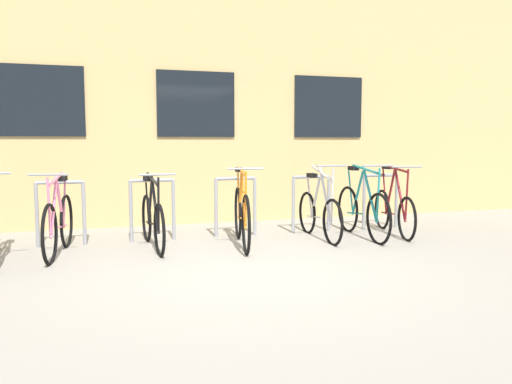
# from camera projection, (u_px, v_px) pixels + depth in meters

# --- Properties ---
(ground_plane) EXTENTS (42.00, 42.00, 0.00)m
(ground_plane) POSITION_uv_depth(u_px,v_px,m) (250.00, 268.00, 5.54)
(ground_plane) COLOR #9E998E
(storefront_building) EXTENTS (28.00, 5.88, 6.99)m
(storefront_building) POSITION_uv_depth(u_px,v_px,m) (171.00, 45.00, 11.02)
(storefront_building) COLOR tan
(storefront_building) RESTS_ON ground
(bike_rack) EXTENTS (6.64, 0.05, 0.88)m
(bike_rack) POSITION_uv_depth(u_px,v_px,m) (195.00, 201.00, 7.22)
(bike_rack) COLOR gray
(bike_rack) RESTS_ON ground
(bicycle_pink) EXTENTS (0.44, 1.68, 1.05)m
(bicycle_pink) POSITION_uv_depth(u_px,v_px,m) (59.00, 223.00, 6.20)
(bicycle_pink) COLOR black
(bicycle_pink) RESTS_ON ground
(bicycle_black) EXTENTS (0.44, 1.69, 1.02)m
(bicycle_black) POSITION_uv_depth(u_px,v_px,m) (152.00, 220.00, 6.61)
(bicycle_black) COLOR black
(bicycle_black) RESTS_ON ground
(bicycle_silver) EXTENTS (0.44, 1.61, 1.10)m
(bicycle_silver) POSITION_uv_depth(u_px,v_px,m) (319.00, 213.00, 7.25)
(bicycle_silver) COLOR black
(bicycle_silver) RESTS_ON ground
(bicycle_orange) EXTENTS (0.47, 1.80, 1.09)m
(bicycle_orange) POSITION_uv_depth(u_px,v_px,m) (242.00, 215.00, 6.77)
(bicycle_orange) COLOR black
(bicycle_orange) RESTS_ON ground
(bicycle_teal) EXTENTS (0.44, 1.75, 1.10)m
(bicycle_teal) POSITION_uv_depth(u_px,v_px,m) (362.00, 210.00, 7.35)
(bicycle_teal) COLOR black
(bicycle_teal) RESTS_ON ground
(bicycle_maroon) EXTENTS (0.49, 1.64, 1.07)m
(bicycle_maroon) POSITION_uv_depth(u_px,v_px,m) (394.00, 209.00, 7.61)
(bicycle_maroon) COLOR black
(bicycle_maroon) RESTS_ON ground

